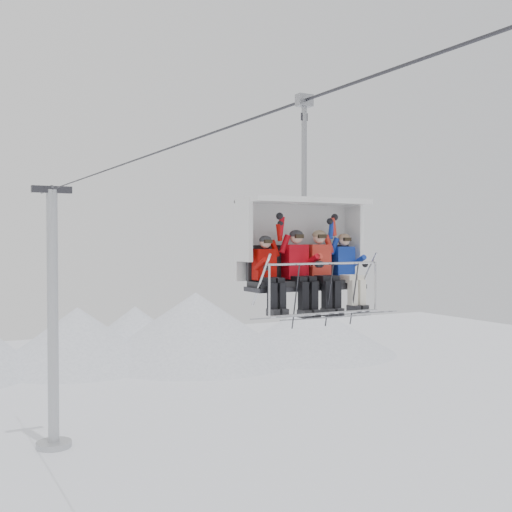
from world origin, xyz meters
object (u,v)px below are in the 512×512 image
skier_center_left (298,268)px  skier_far_right (347,269)px  lift_tower_right (53,336)px  skier_far_left (268,272)px  skier_center_right (321,268)px  chairlift_carrier (300,242)px

skier_center_left → skier_far_right: skier_center_left is taller
lift_tower_right → skier_far_right: 24.47m
skier_center_left → skier_far_right: (1.07, -0.01, -0.03)m
skier_far_left → skier_center_left: 0.65m
skier_far_left → skier_center_left: size_ratio=1.00×
skier_center_right → skier_far_right: 0.57m
chairlift_carrier → lift_tower_right: bearing=90.0°
skier_center_left → skier_center_right: size_ratio=1.00×
skier_center_left → chairlift_carrier: bearing=52.8°
chairlift_carrier → skier_far_right: size_ratio=2.36×
chairlift_carrier → skier_far_left: (-0.87, -0.32, -0.52)m
chairlift_carrier → skier_center_left: (-0.23, -0.30, -0.47)m
skier_center_right → skier_far_left: bearing=-179.3°
chairlift_carrier → skier_center_right: size_ratio=2.36×
lift_tower_right → chairlift_carrier: 24.24m
skier_far_left → skier_far_right: (1.71, 0.01, 0.02)m
lift_tower_right → skier_center_right: size_ratio=7.99×
skier_center_left → skier_far_right: bearing=-0.4°
chairlift_carrier → skier_far_right: chairlift_carrier is taller
skier_far_left → skier_far_right: size_ratio=1.00×
chairlift_carrier → skier_center_left: 0.60m
skier_far_left → lift_tower_right: bearing=87.9°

